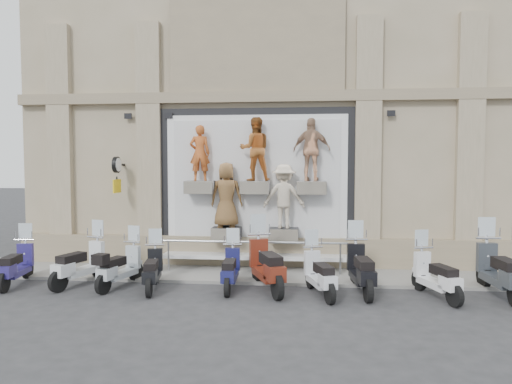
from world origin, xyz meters
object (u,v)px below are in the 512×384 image
(scooter_c, at_px, (120,258))
(scooter_d, at_px, (152,261))
(clock_sign_bracket, at_px, (117,170))
(scooter_b, at_px, (80,254))
(scooter_e, at_px, (230,260))
(scooter_a, at_px, (16,256))
(scooter_f, at_px, (267,254))
(scooter_g, at_px, (320,265))
(scooter_h, at_px, (361,259))
(guard_rail, at_px, (253,258))
(scooter_j, at_px, (500,259))
(scooter_i, at_px, (436,266))

(scooter_c, relative_size, scooter_d, 1.03)
(clock_sign_bracket, relative_size, scooter_b, 0.54)
(scooter_e, bearing_deg, clock_sign_bracket, 149.60)
(scooter_a, bearing_deg, scooter_f, -8.56)
(scooter_g, bearing_deg, scooter_e, 153.72)
(scooter_a, bearing_deg, scooter_b, -3.25)
(clock_sign_bracket, height_order, scooter_h, clock_sign_bracket)
(scooter_c, height_order, scooter_f, scooter_f)
(guard_rail, height_order, scooter_b, scooter_b)
(scooter_c, distance_m, scooter_g, 4.75)
(scooter_b, xyz_separation_m, scooter_h, (6.75, -0.05, 0.03))
(scooter_f, distance_m, scooter_j, 5.19)
(scooter_j, bearing_deg, scooter_c, 178.01)
(scooter_g, bearing_deg, scooter_f, 148.60)
(scooter_c, bearing_deg, scooter_e, 15.70)
(scooter_g, distance_m, scooter_h, 1.01)
(scooter_f, bearing_deg, scooter_d, 162.54)
(scooter_b, distance_m, scooter_h, 6.75)
(guard_rail, bearing_deg, scooter_b, -161.43)
(scooter_a, xyz_separation_m, scooter_f, (6.13, 0.12, 0.14))
(scooter_d, height_order, scooter_e, scooter_e)
(scooter_d, bearing_deg, guard_rail, 25.75)
(clock_sign_bracket, relative_size, scooter_f, 0.48)
(clock_sign_bracket, height_order, scooter_f, clock_sign_bracket)
(scooter_e, height_order, scooter_h, scooter_h)
(scooter_b, relative_size, scooter_d, 1.12)
(scooter_c, relative_size, scooter_h, 0.89)
(scooter_b, relative_size, scooter_h, 0.96)
(scooter_g, bearing_deg, scooter_d, 161.27)
(clock_sign_bracket, bearing_deg, scooter_f, -23.51)
(guard_rail, height_order, scooter_g, scooter_g)
(scooter_j, bearing_deg, scooter_e, 177.38)
(clock_sign_bracket, relative_size, scooter_e, 0.60)
(scooter_d, relative_size, scooter_j, 0.80)
(scooter_a, height_order, scooter_g, scooter_a)
(scooter_b, height_order, scooter_e, scooter_b)
(scooter_g, bearing_deg, guard_rail, 116.95)
(scooter_i, bearing_deg, guard_rail, 140.17)
(guard_rail, distance_m, scooter_h, 3.03)
(scooter_a, relative_size, scooter_g, 1.02)
(scooter_e, xyz_separation_m, scooter_i, (4.63, -0.28, 0.03))
(guard_rail, relative_size, scooter_i, 2.84)
(guard_rail, distance_m, scooter_e, 1.48)
(scooter_d, bearing_deg, scooter_j, -9.57)
(scooter_c, xyz_separation_m, scooter_h, (5.70, 0.05, 0.09))
(scooter_e, bearing_deg, scooter_b, 177.27)
(scooter_j, bearing_deg, scooter_b, 177.39)
(scooter_e, bearing_deg, scooter_h, -2.74)
(clock_sign_bracket, xyz_separation_m, scooter_i, (8.14, -2.16, -2.08))
(scooter_h, bearing_deg, guard_rail, 146.68)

